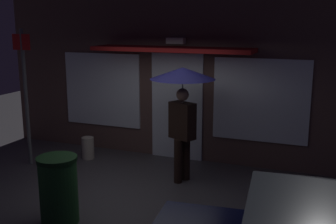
{
  "coord_description": "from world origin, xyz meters",
  "views": [
    {
      "loc": [
        2.89,
        -5.65,
        2.84
      ],
      "look_at": [
        0.27,
        0.99,
        1.26
      ],
      "focal_mm": 44.2,
      "sensor_mm": 36.0,
      "label": 1
    }
  ],
  "objects_px": {
    "person_with_umbrella": "(183,92)",
    "sidewalk_bollard": "(88,148)",
    "street_sign_post": "(25,90)",
    "trash_bin": "(59,190)"
  },
  "relations": [
    {
      "from": "person_with_umbrella",
      "to": "sidewalk_bollard",
      "type": "relative_size",
      "value": 4.47
    },
    {
      "from": "street_sign_post",
      "to": "sidewalk_bollard",
      "type": "bearing_deg",
      "value": 38.11
    },
    {
      "from": "person_with_umbrella",
      "to": "trash_bin",
      "type": "relative_size",
      "value": 2.1
    },
    {
      "from": "trash_bin",
      "to": "sidewalk_bollard",
      "type": "bearing_deg",
      "value": 114.1
    },
    {
      "from": "sidewalk_bollard",
      "to": "trash_bin",
      "type": "distance_m",
      "value": 2.82
    },
    {
      "from": "sidewalk_bollard",
      "to": "trash_bin",
      "type": "relative_size",
      "value": 0.47
    },
    {
      "from": "street_sign_post",
      "to": "sidewalk_bollard",
      "type": "distance_m",
      "value": 1.73
    },
    {
      "from": "street_sign_post",
      "to": "sidewalk_bollard",
      "type": "relative_size",
      "value": 5.85
    },
    {
      "from": "street_sign_post",
      "to": "trash_bin",
      "type": "relative_size",
      "value": 2.74
    },
    {
      "from": "street_sign_post",
      "to": "trash_bin",
      "type": "distance_m",
      "value": 2.95
    }
  ]
}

